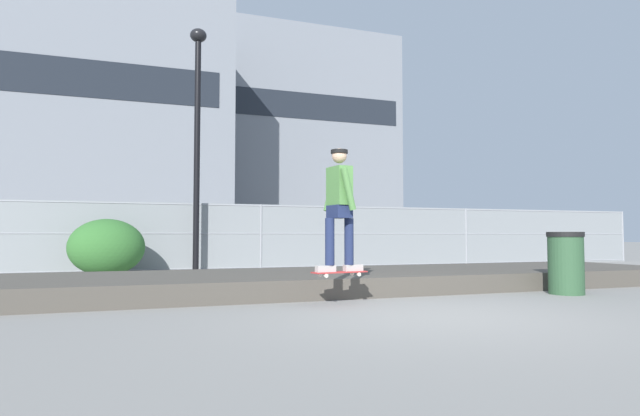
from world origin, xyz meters
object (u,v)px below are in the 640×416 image
(skateboard, at_px, (340,272))
(skater, at_px, (339,201))
(parked_car_near, at_px, (146,239))
(trash_bin, at_px, (566,263))
(street_lamp, at_px, (197,119))
(shrub_left, at_px, (107,247))

(skateboard, height_order, skater, skater)
(skateboard, relative_size, parked_car_near, 0.18)
(skateboard, bearing_deg, skater, 116.57)
(trash_bin, bearing_deg, street_lamp, 125.25)
(street_lamp, xyz_separation_m, shrub_left, (-2.16, -0.56, -3.40))
(parked_car_near, height_order, trash_bin, parked_car_near)
(street_lamp, xyz_separation_m, trash_bin, (5.19, -7.35, -3.57))
(shrub_left, bearing_deg, street_lamp, 14.50)
(trash_bin, bearing_deg, shrub_left, 137.30)
(street_lamp, bearing_deg, skateboard, -81.46)
(shrub_left, bearing_deg, trash_bin, -42.70)
(street_lamp, distance_m, shrub_left, 4.07)
(skater, distance_m, parked_car_near, 11.89)
(skater, distance_m, trash_bin, 4.18)
(skater, xyz_separation_m, street_lamp, (-1.11, 7.42, 2.64))
(trash_bin, bearing_deg, skater, -179.02)
(skater, bearing_deg, parked_car_near, 100.95)
(parked_car_near, distance_m, trash_bin, 13.21)
(parked_car_near, xyz_separation_m, trash_bin, (6.33, -11.58, -0.32))
(parked_car_near, bearing_deg, skater, -79.05)
(skater, bearing_deg, street_lamp, 98.54)
(skater, xyz_separation_m, trash_bin, (4.08, 0.07, -0.93))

